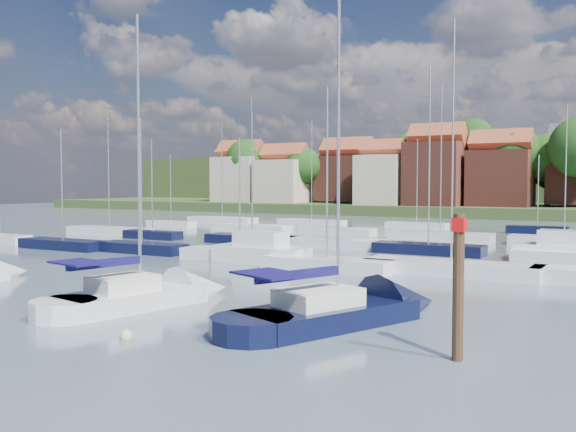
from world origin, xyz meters
The scene contains 8 objects.
ground centered at (0.00, 40.00, 0.00)m, with size 260.00×260.00×0.00m, color #42505A.
sailboat_centre centered at (-1.41, 4.15, 0.36)m, with size 4.92×11.03×14.56m.
sailboat_navy centered at (8.31, 5.59, 0.35)m, with size 7.37×12.21×16.47m.
timber_piling centered at (13.65, 1.66, 1.48)m, with size 0.40×0.40×7.01m.
buoy_d centered at (2.30, -1.50, 0.00)m, with size 0.51×0.51×0.51m, color beige.
buoy_e centered at (4.64, 6.71, 0.00)m, with size 0.41×0.41×0.41m, color #D85914.
marina_field centered at (1.91, 35.15, 0.43)m, with size 79.62×41.41×15.93m.
far_shore_town centered at (2.23, 132.67, 4.61)m, with size 212.46×90.00×22.27m.
Camera 1 is at (18.99, -18.81, 5.76)m, focal length 40.00 mm.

